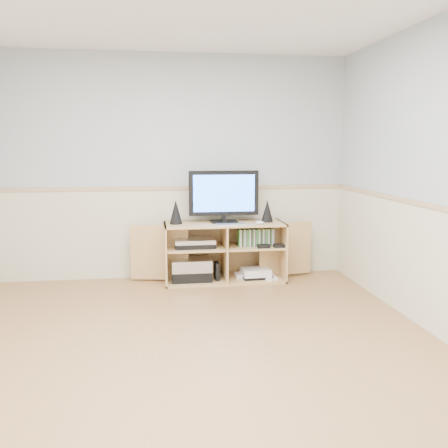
{
  "coord_description": "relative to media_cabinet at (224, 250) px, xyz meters",
  "views": [
    {
      "loc": [
        -0.22,
        -3.4,
        1.5
      ],
      "look_at": [
        0.45,
        1.2,
        0.76
      ],
      "focal_mm": 40.0,
      "sensor_mm": 36.0,
      "label": 1
    }
  ],
  "objects": [
    {
      "name": "speaker_right",
      "position": [
        0.49,
        -0.04,
        0.44
      ],
      "size": [
        0.13,
        0.13,
        0.25
      ],
      "primitive_type": "cone",
      "color": "black",
      "rests_on": "media_cabinet"
    },
    {
      "name": "monitor",
      "position": [
        0.0,
        -0.01,
        0.63
      ],
      "size": [
        0.77,
        0.18,
        0.57
      ],
      "color": "black",
      "rests_on": "media_cabinet"
    },
    {
      "name": "keyboard",
      "position": [
        0.05,
        -0.2,
        0.32
      ],
      "size": [
        0.31,
        0.13,
        0.01
      ],
      "primitive_type": "cube",
      "rotation": [
        0.0,
        0.0,
        0.01
      ],
      "color": "silver",
      "rests_on": "media_cabinet"
    },
    {
      "name": "game_consoles",
      "position": [
        0.34,
        -0.07,
        -0.26
      ],
      "size": [
        0.45,
        0.3,
        0.11
      ],
      "color": "white",
      "rests_on": "media_cabinet"
    },
    {
      "name": "game_cases",
      "position": [
        0.35,
        -0.08,
        0.15
      ],
      "size": [
        0.4,
        0.14,
        0.19
      ],
      "primitive_type": "cube",
      "color": "#3F8C3F",
      "rests_on": "media_cabinet"
    },
    {
      "name": "room",
      "position": [
        -0.63,
        -1.91,
        0.88
      ],
      "size": [
        4.04,
        4.54,
        2.54
      ],
      "color": "#AD854D",
      "rests_on": "ground"
    },
    {
      "name": "mouse",
      "position": [
        0.37,
        -0.2,
        0.34
      ],
      "size": [
        0.11,
        0.08,
        0.04
      ],
      "primitive_type": "ellipsoid",
      "rotation": [
        0.0,
        0.0,
        0.2
      ],
      "color": "white",
      "rests_on": "media_cabinet"
    },
    {
      "name": "wall_outlet",
      "position": [
        0.43,
        0.2,
        0.27
      ],
      "size": [
        0.12,
        0.03,
        0.12
      ],
      "primitive_type": "cube",
      "color": "white",
      "rests_on": "wall_back"
    },
    {
      "name": "speaker_left",
      "position": [
        -0.53,
        -0.04,
        0.45
      ],
      "size": [
        0.14,
        0.14,
        0.26
      ],
      "primitive_type": "cone",
      "color": "black",
      "rests_on": "media_cabinet"
    },
    {
      "name": "media_cabinet",
      "position": [
        0.0,
        0.0,
        0.0
      ],
      "size": [
        2.07,
        0.5,
        0.65
      ],
      "color": "tan",
      "rests_on": "floor"
    },
    {
      "name": "av_components",
      "position": [
        -0.35,
        -0.06,
        -0.11
      ],
      "size": [
        0.52,
        0.33,
        0.47
      ],
      "color": "black",
      "rests_on": "media_cabinet"
    }
  ]
}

